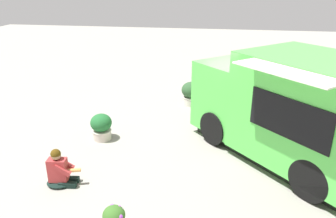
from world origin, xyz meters
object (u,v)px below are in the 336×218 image
person_customer (60,171)px  planter_flowering_near (191,93)px  planter_flowering_side (101,126)px  trash_bin (206,75)px  food_truck (295,112)px

person_customer → planter_flowering_near: person_customer is taller
person_customer → planter_flowering_side: 2.15m
person_customer → planter_flowering_side: person_customer is taller
planter_flowering_near → trash_bin: size_ratio=0.77×
planter_flowering_near → planter_flowering_side: 3.59m
person_customer → planter_flowering_side: bearing=-3.4°
planter_flowering_near → food_truck: bearing=-140.9°
person_customer → trash_bin: size_ratio=0.80×
person_customer → trash_bin: bearing=-20.7°
food_truck → planter_flowering_side: bearing=86.2°
planter_flowering_near → trash_bin: 1.90m
planter_flowering_near → trash_bin: bearing=-12.4°
planter_flowering_near → planter_flowering_side: planter_flowering_near is taller
food_truck → person_customer: size_ratio=6.00×
planter_flowering_side → person_customer: bearing=176.6°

